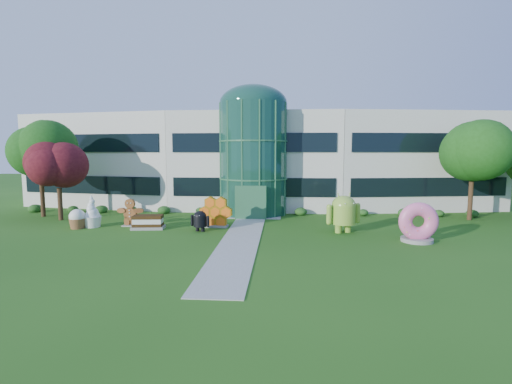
# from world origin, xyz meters

# --- Properties ---
(ground) EXTENTS (140.00, 140.00, 0.00)m
(ground) POSITION_xyz_m (0.00, 0.00, 0.00)
(ground) COLOR #215114
(ground) RESTS_ON ground
(building) EXTENTS (46.00, 15.00, 9.30)m
(building) POSITION_xyz_m (0.00, 18.00, 4.65)
(building) COLOR beige
(building) RESTS_ON ground
(atrium) EXTENTS (6.00, 6.00, 9.80)m
(atrium) POSITION_xyz_m (0.00, 12.00, 4.90)
(atrium) COLOR #194738
(atrium) RESTS_ON ground
(walkway) EXTENTS (2.40, 20.00, 0.04)m
(walkway) POSITION_xyz_m (0.00, 2.00, 0.02)
(walkway) COLOR #9E9E93
(walkway) RESTS_ON ground
(tree_red) EXTENTS (4.00, 4.00, 6.00)m
(tree_red) POSITION_xyz_m (-15.50, 7.50, 3.00)
(tree_red) COLOR #3F0C14
(tree_red) RESTS_ON ground
(trees_backdrop) EXTENTS (52.00, 8.00, 8.40)m
(trees_backdrop) POSITION_xyz_m (0.00, 13.00, 4.20)
(trees_backdrop) COLOR #1A4C13
(trees_backdrop) RESTS_ON ground
(android_green) EXTENTS (3.14, 2.63, 3.03)m
(android_green) POSITION_xyz_m (6.83, 4.35, 1.52)
(android_green) COLOR #8BB73A
(android_green) RESTS_ON ground
(android_black) EXTENTS (1.71, 1.36, 1.70)m
(android_black) POSITION_xyz_m (-3.15, 4.03, 0.85)
(android_black) COLOR black
(android_black) RESTS_ON ground
(donut) EXTENTS (2.48, 1.30, 2.51)m
(donut) POSITION_xyz_m (10.99, 2.01, 1.25)
(donut) COLOR #DD5486
(donut) RESTS_ON ground
(gingerbread) EXTENTS (2.29, 0.91, 2.10)m
(gingerbread) POSITION_xyz_m (-8.79, 5.51, 1.05)
(gingerbread) COLOR maroon
(gingerbread) RESTS_ON ground
(ice_cream_sandwich) EXTENTS (2.40, 1.41, 1.02)m
(ice_cream_sandwich) POSITION_xyz_m (-7.08, 4.54, 0.51)
(ice_cream_sandwich) COLOR #311F0B
(ice_cream_sandwich) RESTS_ON ground
(honeycomb) EXTENTS (2.70, 1.17, 2.06)m
(honeycomb) POSITION_xyz_m (-2.30, 5.60, 1.03)
(honeycomb) COLOR orange
(honeycomb) RESTS_ON ground
(froyo) EXTENTS (1.53, 1.53, 2.37)m
(froyo) POSITION_xyz_m (-11.47, 4.94, 1.18)
(froyo) COLOR white
(froyo) RESTS_ON ground
(cupcake) EXTENTS (1.37, 1.37, 1.44)m
(cupcake) POSITION_xyz_m (-12.29, 4.35, 0.72)
(cupcake) COLOR white
(cupcake) RESTS_ON ground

